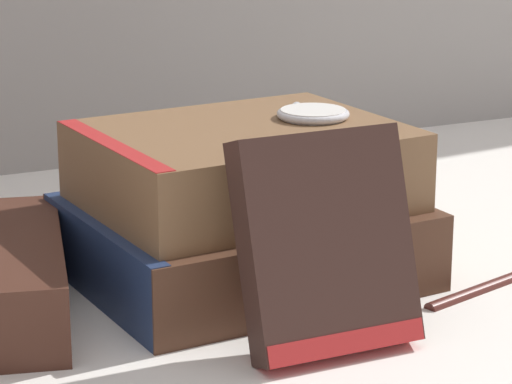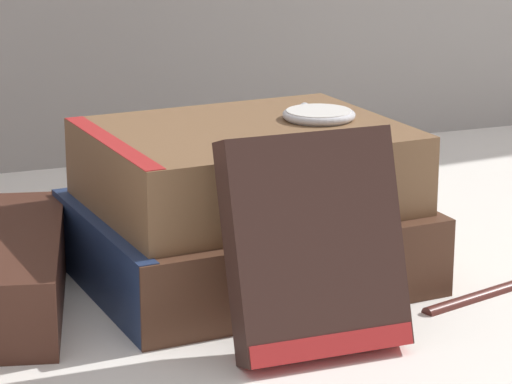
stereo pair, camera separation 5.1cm
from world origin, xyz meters
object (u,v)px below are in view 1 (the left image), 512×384
(book_flat_bottom, at_px, (235,243))
(pocket_watch, at_px, (313,114))
(reading_glasses, at_px, (42,230))
(book_flat_top, at_px, (236,167))
(fountain_pen, at_px, (503,276))
(book_leaning_front, at_px, (327,252))

(book_flat_bottom, bearing_deg, pocket_watch, 1.74)
(reading_glasses, bearing_deg, book_flat_bottom, -44.25)
(pocket_watch, bearing_deg, book_flat_top, -174.73)
(book_flat_bottom, distance_m, fountain_pen, 0.17)
(book_flat_top, bearing_deg, pocket_watch, 0.68)
(book_flat_top, xyz_separation_m, book_leaning_front, (-0.00, -0.12, -0.02))
(book_leaning_front, relative_size, pocket_watch, 2.42)
(book_leaning_front, relative_size, fountain_pen, 0.87)
(book_flat_top, distance_m, book_leaning_front, 0.12)
(book_leaning_front, bearing_deg, book_flat_top, 89.63)
(book_flat_top, xyz_separation_m, pocket_watch, (0.06, 0.01, 0.03))
(book_flat_bottom, relative_size, pocket_watch, 4.29)
(reading_glasses, bearing_deg, book_flat_top, -43.84)
(book_flat_bottom, relative_size, fountain_pen, 1.54)
(book_leaning_front, distance_m, fountain_pen, 0.16)
(book_leaning_front, xyz_separation_m, reading_glasses, (-0.09, 0.27, -0.05))
(book_flat_top, height_order, reading_glasses, book_flat_top)
(book_flat_bottom, xyz_separation_m, book_leaning_front, (0.00, -0.12, 0.03))
(reading_glasses, height_order, fountain_pen, fountain_pen)
(book_leaning_front, height_order, reading_glasses, book_leaning_front)
(fountain_pen, bearing_deg, book_leaning_front, 179.29)
(pocket_watch, relative_size, fountain_pen, 0.36)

